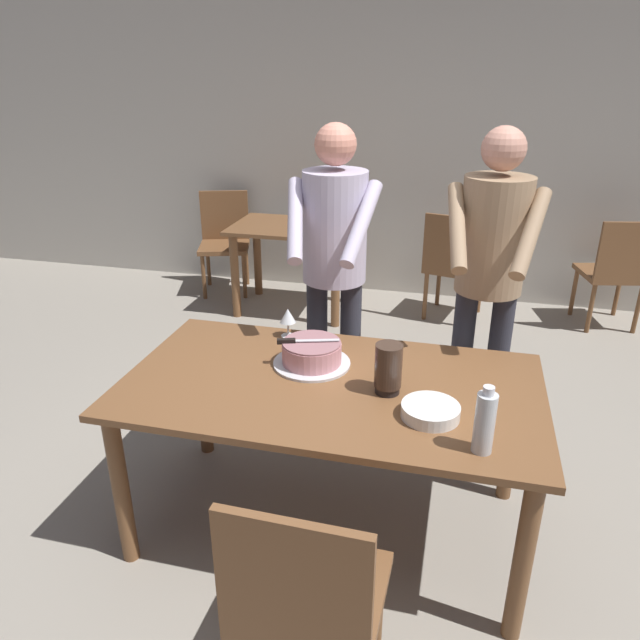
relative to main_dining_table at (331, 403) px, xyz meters
The scene contains 16 objects.
ground_plane 0.65m from the main_dining_table, ahead, with size 14.00×14.00×0.00m, color gray.
back_wall 3.28m from the main_dining_table, 90.00° to the left, with size 10.00×0.12×2.70m, color #BCB7AD.
main_dining_table is the anchor object (origin of this frame).
cake_on_platter 0.23m from the main_dining_table, 130.62° to the left, with size 0.34×0.34×0.11m.
cake_knife 0.31m from the main_dining_table, 148.07° to the left, with size 0.26×0.10×0.02m.
plate_stack 0.47m from the main_dining_table, 21.49° to the right, with size 0.22×0.22×0.05m.
wine_glass_near 0.54m from the main_dining_table, 127.52° to the left, with size 0.08×0.08×0.14m.
water_bottle 0.73m from the main_dining_table, 29.09° to the right, with size 0.07×0.07×0.25m.
hurricane_lamp 0.32m from the main_dining_table, ahead, with size 0.11×0.11×0.21m.
person_cutting_cake 0.82m from the main_dining_table, 101.86° to the left, with size 0.47×0.56×1.72m.
person_standing_beside 1.03m from the main_dining_table, 49.52° to the left, with size 0.47×0.56×1.72m.
chair_near_side 0.88m from the main_dining_table, 81.70° to the right, with size 0.45×0.45×0.90m.
background_table 2.66m from the main_dining_table, 109.76° to the left, with size 1.00×0.70×0.74m.
background_chair_0 2.64m from the main_dining_table, 80.88° to the left, with size 0.53×0.53×0.90m.
background_chair_1 3.20m from the main_dining_table, 58.80° to the left, with size 0.52×0.52×0.90m.
background_chair_2 3.30m from the main_dining_table, 120.28° to the left, with size 0.55×0.55×0.90m.
Camera 1 is at (0.48, -2.11, 1.96)m, focal length 33.37 mm.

